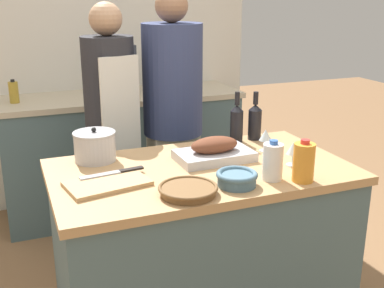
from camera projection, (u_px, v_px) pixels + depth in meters
kitchen_island at (201, 254)px, 2.37m from camera, size 1.38×0.78×0.91m
back_counter at (123, 153)px, 3.81m from camera, size 1.84×0.60×0.94m
back_wall at (108, 45)px, 3.87m from camera, size 2.34×0.10×2.55m
roasting_pan at (214, 151)px, 2.32m from camera, size 0.37×0.23×0.12m
wicker_basket at (188, 190)px, 1.93m from camera, size 0.24×0.24×0.04m
cutting_board at (107, 183)px, 2.03m from camera, size 0.37×0.27×0.02m
stock_pot at (95, 146)px, 2.31m from camera, size 0.20×0.20×0.17m
mixing_bowl at (237, 178)px, 2.02m from camera, size 0.18×0.18×0.06m
juice_jug at (304, 162)px, 2.05m from camera, size 0.09×0.09×0.19m
milk_jug at (273, 162)px, 2.07m from camera, size 0.09×0.09×0.18m
wine_bottle_green at (255, 121)px, 2.63m from camera, size 0.07×0.07×0.27m
wine_bottle_dark at (237, 122)px, 2.59m from camera, size 0.07×0.07×0.27m
wine_glass_left at (265, 136)px, 2.44m from camera, size 0.06×0.06×0.12m
wine_glass_right at (293, 149)px, 2.24m from camera, size 0.06×0.06×0.11m
knife_chef at (115, 172)px, 2.12m from camera, size 0.29×0.07×0.01m
stand_mixer at (125, 73)px, 3.71m from camera, size 0.18×0.14×0.36m
condiment_bottle_tall at (14, 92)px, 3.37m from camera, size 0.07×0.07×0.17m
condiment_bottle_short at (126, 89)px, 3.53m from camera, size 0.06×0.06×0.14m
person_cook_aproned at (112, 126)px, 2.90m from camera, size 0.31×0.33×1.64m
person_cook_guest at (173, 115)px, 3.05m from camera, size 0.37×0.37×1.71m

